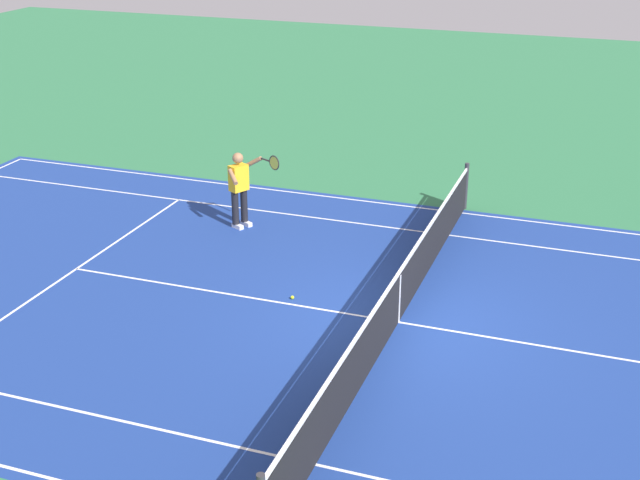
# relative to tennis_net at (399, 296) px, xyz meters

# --- Properties ---
(ground_plane) EXTENTS (60.00, 60.00, 0.00)m
(ground_plane) POSITION_rel_tennis_net_xyz_m (0.00, 0.00, -0.49)
(ground_plane) COLOR #2D7247
(court_slab) EXTENTS (24.20, 11.40, 0.00)m
(court_slab) POSITION_rel_tennis_net_xyz_m (0.00, 0.00, -0.49)
(court_slab) COLOR navy
(court_slab) RESTS_ON ground_plane
(court_line_markings) EXTENTS (23.85, 11.05, 0.01)m
(court_line_markings) POSITION_rel_tennis_net_xyz_m (0.00, 0.00, -0.49)
(court_line_markings) COLOR white
(court_line_markings) RESTS_ON ground_plane
(tennis_net) EXTENTS (0.10, 11.70, 1.08)m
(tennis_net) POSITION_rel_tennis_net_xyz_m (0.00, 0.00, 0.00)
(tennis_net) COLOR #2D2D33
(tennis_net) RESTS_ON ground_plane
(tennis_player_near) EXTENTS (1.19, 0.75, 1.70)m
(tennis_player_near) POSITION_rel_tennis_net_xyz_m (4.32, -3.09, 0.44)
(tennis_player_near) COLOR black
(tennis_player_near) RESTS_ON ground_plane
(tennis_ball) EXTENTS (0.07, 0.07, 0.07)m
(tennis_ball) POSITION_rel_tennis_net_xyz_m (2.01, -0.21, -0.46)
(tennis_ball) COLOR #CCE01E
(tennis_ball) RESTS_ON ground_plane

